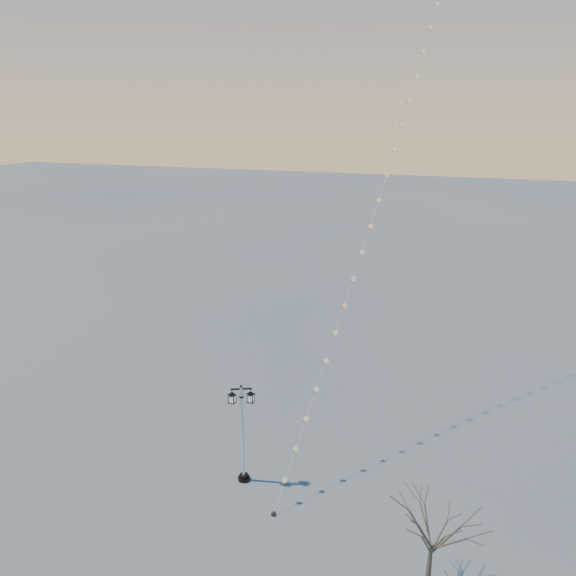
% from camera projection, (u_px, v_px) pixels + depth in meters
% --- Properties ---
extents(ground, '(300.00, 300.00, 0.00)m').
position_uv_depth(ground, '(272.00, 544.00, 25.12)').
color(ground, '#5E605F').
rests_on(ground, ground).
extents(street_lamp, '(1.39, 0.86, 5.74)m').
position_uv_depth(street_lamp, '(242.00, 429.00, 28.49)').
color(street_lamp, black).
rests_on(street_lamp, ground).
extents(bare_tree, '(2.57, 2.57, 4.27)m').
position_uv_depth(bare_tree, '(433.00, 531.00, 21.88)').
color(bare_tree, '#463C2E').
rests_on(bare_tree, ground).
extents(kite_train, '(7.41, 32.02, 42.15)m').
position_uv_depth(kite_train, '(408.00, 77.00, 33.50)').
color(kite_train, black).
rests_on(kite_train, ground).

